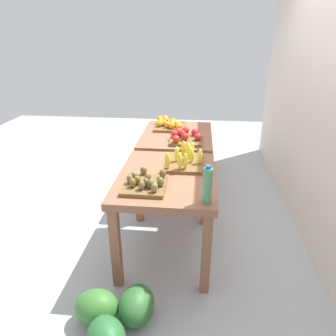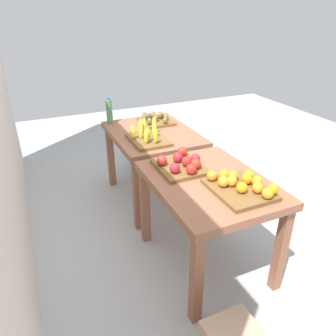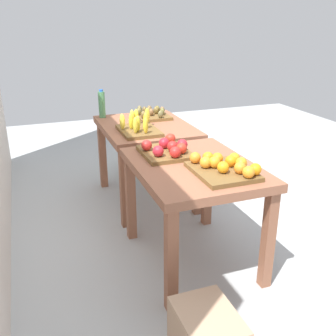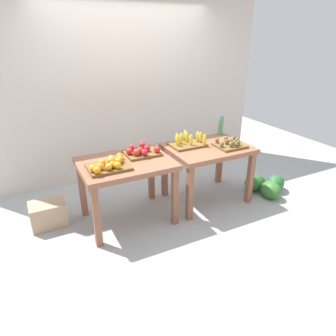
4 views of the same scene
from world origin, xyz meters
name	(u,v)px [view 3 (image 3 of 4)]	position (x,y,z in m)	size (l,w,h in m)	color
ground_plane	(166,224)	(0.00, 0.00, 0.00)	(8.00, 8.00, 0.00)	#A4A9AA
display_table_left	(193,179)	(-0.56, 0.00, 0.65)	(1.04, 0.80, 0.77)	#8E573E
display_table_right	(146,136)	(0.56, 0.00, 0.65)	(1.04, 0.80, 0.77)	#8E573E
orange_bin	(224,167)	(-0.78, -0.12, 0.81)	(0.45, 0.37, 0.11)	brown
apple_bin	(167,149)	(-0.32, 0.11, 0.81)	(0.42, 0.36, 0.11)	brown
banana_crate	(138,127)	(0.34, 0.14, 0.82)	(0.44, 0.33, 0.17)	brown
kiwi_bin	(152,114)	(0.80, -0.14, 0.80)	(0.37, 0.32, 0.10)	brown
water_bottle	(102,104)	(0.98, 0.32, 0.90)	(0.07, 0.07, 0.28)	#4C8C59
watermelon_pile	(146,157)	(1.43, -0.26, 0.12)	(0.62, 0.55, 0.24)	#276232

